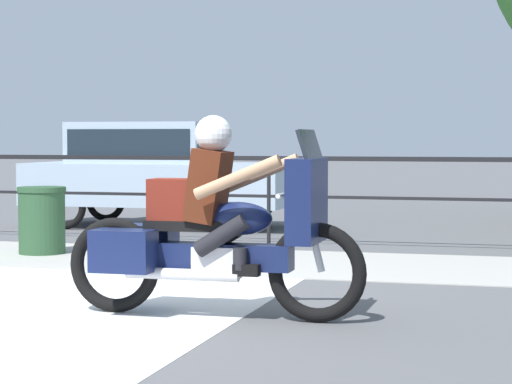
% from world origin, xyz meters
% --- Properties ---
extents(ground_plane, '(120.00, 120.00, 0.00)m').
position_xyz_m(ground_plane, '(0.00, 0.00, 0.00)').
color(ground_plane, '#565659').
extents(sidewalk_band, '(44.00, 2.40, 0.01)m').
position_xyz_m(sidewalk_band, '(0.00, 3.40, 0.01)').
color(sidewalk_band, '#A8A59E').
rests_on(sidewalk_band, ground).
extents(crosswalk_band, '(3.46, 6.00, 0.01)m').
position_xyz_m(crosswalk_band, '(-0.58, -0.20, 0.00)').
color(crosswalk_band, silver).
rests_on(crosswalk_band, ground).
extents(fence_railing, '(36.00, 0.05, 1.17)m').
position_xyz_m(fence_railing, '(0.00, 5.18, 0.92)').
color(fence_railing, black).
rests_on(fence_railing, ground).
extents(motorcycle, '(2.43, 0.76, 1.58)m').
position_xyz_m(motorcycle, '(0.93, -0.03, 0.70)').
color(motorcycle, black).
rests_on(motorcycle, ground).
extents(parked_car, '(4.15, 1.65, 1.65)m').
position_xyz_m(parked_car, '(-2.42, 7.31, 0.94)').
color(parked_car, '#9EB2C6').
rests_on(parked_car, ground).
extents(trash_bin, '(0.59, 0.59, 0.82)m').
position_xyz_m(trash_bin, '(-2.38, 3.47, 0.41)').
color(trash_bin, '#284C2D').
rests_on(trash_bin, ground).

